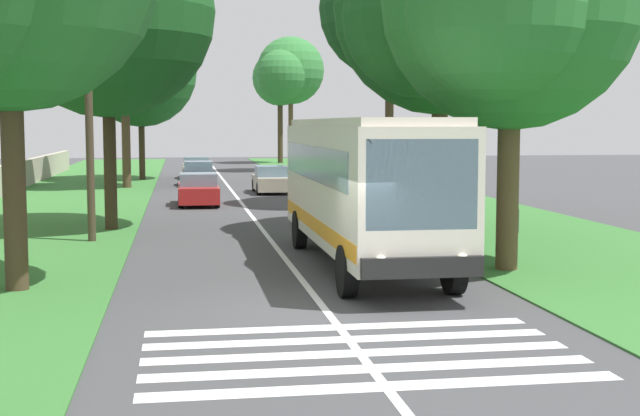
{
  "coord_description": "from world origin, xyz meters",
  "views": [
    {
      "loc": [
        -16.99,
        2.75,
        3.6
      ],
      "look_at": [
        3.76,
        -0.54,
        1.6
      ],
      "focal_mm": 49.63,
      "sensor_mm": 36.0,
      "label": 1
    }
  ],
  "objects_px": {
    "coach_bus": "(363,182)",
    "trailing_car_3": "(196,168)",
    "roadside_tree_right_1": "(288,73)",
    "trailing_car_1": "(271,180)",
    "trailing_car_2": "(198,174)",
    "roadside_tree_left_3": "(138,74)",
    "roadside_tree_right_4": "(386,12)",
    "utility_pole": "(89,109)",
    "roadside_tree_left_4": "(103,15)",
    "trailing_car_0": "(198,190)",
    "roadside_tree_right_3": "(434,14)",
    "roadside_tree_left_2": "(122,53)",
    "pedestrian": "(512,232)",
    "roadside_tree_right_2": "(506,5)",
    "roadside_tree_right_0": "(279,80)"
  },
  "relations": [
    {
      "from": "roadside_tree_right_0",
      "to": "pedestrian",
      "type": "bearing_deg",
      "value": 179.16
    },
    {
      "from": "coach_bus",
      "to": "roadside_tree_right_0",
      "type": "bearing_deg",
      "value": -4.32
    },
    {
      "from": "trailing_car_1",
      "to": "roadside_tree_left_4",
      "type": "relative_size",
      "value": 0.39
    },
    {
      "from": "roadside_tree_left_2",
      "to": "roadside_tree_left_3",
      "type": "distance_m",
      "value": 7.42
    },
    {
      "from": "roadside_tree_right_3",
      "to": "pedestrian",
      "type": "bearing_deg",
      "value": 179.66
    },
    {
      "from": "trailing_car_0",
      "to": "trailing_car_3",
      "type": "distance_m",
      "value": 19.87
    },
    {
      "from": "roadside_tree_left_4",
      "to": "roadside_tree_right_3",
      "type": "xyz_separation_m",
      "value": [
        -2.62,
        -10.67,
        -0.06
      ]
    },
    {
      "from": "trailing_car_3",
      "to": "roadside_tree_right_1",
      "type": "distance_m",
      "value": 12.66
    },
    {
      "from": "trailing_car_1",
      "to": "roadside_tree_left_2",
      "type": "distance_m",
      "value": 11.36
    },
    {
      "from": "roadside_tree_left_3",
      "to": "roadside_tree_right_3",
      "type": "distance_m",
      "value": 31.81
    },
    {
      "from": "trailing_car_3",
      "to": "roadside_tree_right_3",
      "type": "xyz_separation_m",
      "value": [
        -31.33,
        -7.14,
        6.5
      ]
    },
    {
      "from": "trailing_car_2",
      "to": "roadside_tree_left_3",
      "type": "relative_size",
      "value": 0.41
    },
    {
      "from": "roadside_tree_right_1",
      "to": "trailing_car_1",
      "type": "bearing_deg",
      "value": 170.64
    },
    {
      "from": "pedestrian",
      "to": "roadside_tree_left_4",
      "type": "bearing_deg",
      "value": 47.02
    },
    {
      "from": "trailing_car_2",
      "to": "roadside_tree_right_1",
      "type": "height_order",
      "value": "roadside_tree_right_1"
    },
    {
      "from": "roadside_tree_right_3",
      "to": "roadside_tree_left_2",
      "type": "bearing_deg",
      "value": 26.63
    },
    {
      "from": "coach_bus",
      "to": "trailing_car_1",
      "type": "bearing_deg",
      "value": -0.41
    },
    {
      "from": "coach_bus",
      "to": "roadside_tree_left_2",
      "type": "bearing_deg",
      "value": 14.86
    },
    {
      "from": "trailing_car_1",
      "to": "roadside_tree_right_2",
      "type": "xyz_separation_m",
      "value": [
        -25.66,
        -3.0,
        5.75
      ]
    },
    {
      "from": "roadside_tree_right_3",
      "to": "roadside_tree_left_3",
      "type": "bearing_deg",
      "value": 19.82
    },
    {
      "from": "trailing_car_3",
      "to": "roadside_tree_right_3",
      "type": "height_order",
      "value": "roadside_tree_right_3"
    },
    {
      "from": "coach_bus",
      "to": "utility_pole",
      "type": "xyz_separation_m",
      "value": [
        5.76,
        7.24,
        1.91
      ]
    },
    {
      "from": "coach_bus",
      "to": "roadside_tree_left_3",
      "type": "relative_size",
      "value": 1.06
    },
    {
      "from": "roadside_tree_right_3",
      "to": "roadside_tree_right_4",
      "type": "height_order",
      "value": "roadside_tree_right_4"
    },
    {
      "from": "trailing_car_2",
      "to": "utility_pole",
      "type": "height_order",
      "value": "utility_pole"
    },
    {
      "from": "coach_bus",
      "to": "trailing_car_3",
      "type": "relative_size",
      "value": 2.6
    },
    {
      "from": "coach_bus",
      "to": "trailing_car_3",
      "type": "distance_m",
      "value": 37.87
    },
    {
      "from": "trailing_car_1",
      "to": "roadside_tree_right_2",
      "type": "distance_m",
      "value": 26.47
    },
    {
      "from": "roadside_tree_left_2",
      "to": "roadside_tree_right_3",
      "type": "height_order",
      "value": "roadside_tree_left_2"
    },
    {
      "from": "utility_pole",
      "to": "roadside_tree_left_3",
      "type": "bearing_deg",
      "value": -0.19
    },
    {
      "from": "trailing_car_0",
      "to": "roadside_tree_right_1",
      "type": "xyz_separation_m",
      "value": [
        27.75,
        -7.45,
        6.83
      ]
    },
    {
      "from": "roadside_tree_right_1",
      "to": "roadside_tree_right_2",
      "type": "distance_m",
      "value": 46.91
    },
    {
      "from": "coach_bus",
      "to": "roadside_tree_right_4",
      "type": "distance_m",
      "value": 18.03
    },
    {
      "from": "trailing_car_1",
      "to": "roadside_tree_left_4",
      "type": "xyz_separation_m",
      "value": [
        -15.36,
        7.2,
        6.56
      ]
    },
    {
      "from": "roadside_tree_left_2",
      "to": "roadside_tree_right_2",
      "type": "distance_m",
      "value": 32.13
    },
    {
      "from": "trailing_car_0",
      "to": "roadside_tree_right_4",
      "type": "relative_size",
      "value": 0.37
    },
    {
      "from": "trailing_car_1",
      "to": "roadside_tree_right_0",
      "type": "bearing_deg",
      "value": -7.01
    },
    {
      "from": "roadside_tree_right_2",
      "to": "trailing_car_2",
      "type": "bearing_deg",
      "value": 11.75
    },
    {
      "from": "coach_bus",
      "to": "roadside_tree_right_4",
      "type": "bearing_deg",
      "value": -15.08
    },
    {
      "from": "roadside_tree_right_0",
      "to": "utility_pole",
      "type": "bearing_deg",
      "value": 167.65
    },
    {
      "from": "roadside_tree_left_2",
      "to": "pedestrian",
      "type": "distance_m",
      "value": 32.56
    },
    {
      "from": "coach_bus",
      "to": "roadside_tree_left_2",
      "type": "height_order",
      "value": "roadside_tree_left_2"
    },
    {
      "from": "trailing_car_1",
      "to": "roadside_tree_right_0",
      "type": "height_order",
      "value": "roadside_tree_right_0"
    },
    {
      "from": "trailing_car_0",
      "to": "roadside_tree_right_4",
      "type": "bearing_deg",
      "value": -100.41
    },
    {
      "from": "trailing_car_0",
      "to": "roadside_tree_right_0",
      "type": "distance_m",
      "value": 42.89
    },
    {
      "from": "trailing_car_0",
      "to": "roadside_tree_right_2",
      "type": "xyz_separation_m",
      "value": [
        -19.14,
        -6.94,
        5.75
      ]
    },
    {
      "from": "trailing_car_2",
      "to": "roadside_tree_right_1",
      "type": "xyz_separation_m",
      "value": [
        14.84,
        -7.17,
        6.83
      ]
    },
    {
      "from": "trailing_car_3",
      "to": "roadside_tree_right_4",
      "type": "relative_size",
      "value": 0.37
    },
    {
      "from": "trailing_car_0",
      "to": "roadside_tree_right_3",
      "type": "xyz_separation_m",
      "value": [
        -11.47,
        -7.41,
        6.5
      ]
    },
    {
      "from": "trailing_car_3",
      "to": "roadside_tree_right_3",
      "type": "distance_m",
      "value": 32.79
    }
  ]
}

